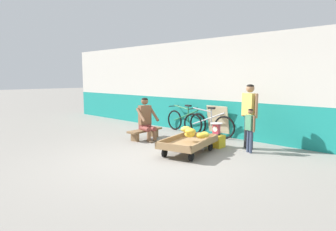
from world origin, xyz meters
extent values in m
plane|color=gray|center=(0.00, 0.00, 0.00)|extent=(80.00, 80.00, 0.00)
cube|color=#19847A|center=(0.00, 3.34, 0.51)|extent=(16.00, 0.30, 1.03)
cube|color=beige|center=(0.00, 3.34, 1.92)|extent=(16.00, 0.30, 1.78)
cube|color=#99754C|center=(0.18, 1.00, 0.23)|extent=(1.15, 1.60, 0.05)
cube|color=#99754C|center=(-0.21, 0.91, 0.31)|extent=(0.37, 1.41, 0.10)
cube|color=#99754C|center=(0.57, 1.09, 0.31)|extent=(0.37, 1.41, 0.10)
cube|color=#99754C|center=(0.02, 1.68, 0.31)|extent=(0.83, 0.23, 0.10)
cube|color=#99754C|center=(0.35, 0.32, 0.31)|extent=(0.83, 0.23, 0.10)
cylinder|color=black|center=(-0.24, 1.42, 0.09)|extent=(0.09, 0.19, 0.18)
cylinder|color=black|center=(0.37, 1.56, 0.09)|extent=(0.09, 0.19, 0.18)
cylinder|color=black|center=(-0.01, 0.44, 0.09)|extent=(0.09, 0.19, 0.18)
cylinder|color=black|center=(0.61, 0.58, 0.09)|extent=(0.09, 0.19, 0.18)
ellipsoid|color=yellow|center=(0.41, 1.30, 0.42)|extent=(0.29, 0.25, 0.13)
ellipsoid|color=yellow|center=(-0.24, 1.49, 0.42)|extent=(0.25, 0.19, 0.13)
ellipsoid|color=gold|center=(0.16, 1.06, 0.42)|extent=(0.28, 0.24, 0.13)
ellipsoid|color=gold|center=(0.43, 1.14, 0.42)|extent=(0.30, 0.29, 0.13)
ellipsoid|color=yellow|center=(0.15, 0.96, 0.56)|extent=(0.30, 0.30, 0.13)
ellipsoid|color=gold|center=(0.38, 0.83, 0.56)|extent=(0.28, 0.23, 0.13)
cube|color=brown|center=(-1.72, 1.40, 0.24)|extent=(0.39, 1.12, 0.05)
cube|color=brown|center=(-1.75, 1.79, 0.11)|extent=(0.25, 0.10, 0.22)
cube|color=brown|center=(-1.69, 1.02, 0.11)|extent=(0.25, 0.10, 0.22)
cylinder|color=brown|center=(-1.31, 1.39, 0.14)|extent=(0.10, 0.10, 0.27)
cube|color=#4C3D2D|center=(-1.25, 1.38, 0.02)|extent=(0.24, 0.14, 0.04)
cylinder|color=brown|center=(-1.51, 1.44, 0.32)|extent=(0.42, 0.23, 0.13)
cylinder|color=brown|center=(-1.36, 1.22, 0.14)|extent=(0.10, 0.10, 0.27)
cube|color=#4C3D2D|center=(-1.30, 1.20, 0.02)|extent=(0.24, 0.14, 0.04)
cylinder|color=brown|center=(-1.55, 1.27, 0.32)|extent=(0.42, 0.23, 0.13)
cube|color=brown|center=(-1.72, 1.40, 0.34)|extent=(0.28, 0.33, 0.14)
cube|color=brown|center=(-1.72, 1.40, 0.67)|extent=(0.25, 0.35, 0.52)
cylinder|color=brown|center=(-1.52, 1.56, 0.70)|extent=(0.47, 0.19, 0.36)
cylinder|color=brown|center=(-1.62, 1.17, 0.70)|extent=(0.47, 0.19, 0.36)
sphere|color=brown|center=(-1.72, 1.40, 1.05)|extent=(0.19, 0.19, 0.19)
ellipsoid|color=black|center=(-1.72, 1.40, 1.10)|extent=(0.17, 0.17, 0.09)
cube|color=gold|center=(0.25, 1.97, 0.15)|extent=(0.36, 0.28, 0.30)
cylinder|color=#28282D|center=(0.25, 1.97, 0.32)|extent=(0.20, 0.20, 0.03)
cube|color=#C6384C|center=(0.25, 1.97, 0.45)|extent=(0.16, 0.10, 0.24)
cylinder|color=white|center=(0.25, 1.92, 0.45)|extent=(0.13, 0.01, 0.13)
cylinder|color=#B2B5BA|center=(0.25, 1.97, 0.58)|extent=(0.30, 0.30, 0.01)
torus|color=black|center=(-2.11, 3.03, 0.32)|extent=(0.64, 0.10, 0.64)
torus|color=black|center=(-1.09, 2.95, 0.32)|extent=(0.64, 0.10, 0.64)
cylinder|color=#236B3D|center=(-1.60, 2.99, 0.52)|extent=(1.03, 0.12, 0.43)
cylinder|color=#236B3D|center=(-1.50, 2.98, 0.56)|extent=(0.04, 0.04, 0.48)
cylinder|color=#236B3D|center=(-1.80, 3.00, 0.76)|extent=(0.62, 0.08, 0.12)
cube|color=black|center=(-1.50, 2.98, 0.83)|extent=(0.21, 0.12, 0.05)
cylinder|color=black|center=(-2.11, 3.03, 0.78)|extent=(0.07, 0.48, 0.03)
torus|color=black|center=(-1.17, 2.81, 0.32)|extent=(0.64, 0.13, 0.64)
torus|color=black|center=(-0.16, 2.93, 0.32)|extent=(0.64, 0.13, 0.64)
cylinder|color=#9EA0A5|center=(-0.66, 2.87, 0.52)|extent=(1.03, 0.16, 0.43)
cylinder|color=#9EA0A5|center=(-0.56, 2.88, 0.56)|extent=(0.04, 0.04, 0.48)
cylinder|color=#9EA0A5|center=(-0.87, 2.85, 0.76)|extent=(0.61, 0.11, 0.12)
cube|color=black|center=(-0.56, 2.88, 0.83)|extent=(0.21, 0.12, 0.05)
cylinder|color=black|center=(-1.17, 2.81, 0.78)|extent=(0.09, 0.48, 0.03)
cube|color=#C6B289|center=(-0.50, 3.13, 0.44)|extent=(0.70, 0.21, 0.89)
cylinder|color=#232328|center=(0.98, 2.33, 0.40)|extent=(0.10, 0.10, 0.80)
cylinder|color=#232328|center=(0.83, 2.38, 0.40)|extent=(0.10, 0.10, 0.80)
cube|color=gold|center=(0.90, 2.36, 1.06)|extent=(0.36, 0.28, 0.52)
cylinder|color=#9E704C|center=(1.10, 2.30, 1.04)|extent=(0.07, 0.07, 0.56)
cylinder|color=#9E704C|center=(0.70, 2.42, 1.04)|extent=(0.07, 0.07, 0.56)
sphere|color=#9E704C|center=(0.90, 2.36, 1.44)|extent=(0.19, 0.19, 0.19)
ellipsoid|color=black|center=(0.90, 2.36, 1.49)|extent=(0.17, 0.17, 0.09)
cylinder|color=#38425B|center=(1.15, 2.01, 0.26)|extent=(0.06, 0.06, 0.52)
cylinder|color=#38425B|center=(1.06, 2.06, 0.26)|extent=(0.06, 0.06, 0.52)
cube|color=#427A56|center=(1.10, 2.04, 0.69)|extent=(0.24, 0.20, 0.34)
cylinder|color=brown|center=(1.23, 1.98, 0.67)|extent=(0.05, 0.05, 0.36)
cylinder|color=brown|center=(0.98, 2.09, 0.67)|extent=(0.05, 0.05, 0.36)
sphere|color=brown|center=(1.10, 2.04, 0.94)|extent=(0.12, 0.12, 0.12)
ellipsoid|color=black|center=(1.10, 2.04, 0.97)|extent=(0.11, 0.11, 0.06)
cube|color=silver|center=(0.14, 1.56, 0.12)|extent=(0.18, 0.12, 0.24)
camera|label=1|loc=(4.34, -3.96, 1.69)|focal=31.80mm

